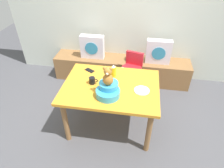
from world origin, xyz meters
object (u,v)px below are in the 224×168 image
Objects in this scene: pillow_floral_left at (92,47)px; coffee_mug at (92,81)px; pillow_floral_right at (158,52)px; cell_phone at (90,70)px; book_stack at (132,58)px; dining_table at (111,91)px; dinner_plate_near at (142,90)px; ketchup_bottle at (113,71)px; highchair at (132,69)px; infant_seat_teal at (108,90)px; teddy_bear at (108,77)px.

pillow_floral_left is 1.24m from coffee_mug.
pillow_floral_right is 3.06× the size of cell_phone.
book_stack is at bearing -1.75° from cell_phone.
cell_phone is at bearing 140.27° from dining_table.
pillow_floral_left is at bearing 127.66° from dinner_plate_near.
coffee_mug is at bearing -75.86° from pillow_floral_left.
ketchup_bottle is 1.28× the size of cell_phone.
dinner_plate_near is at bearing -77.56° from highchair.
dinner_plate_near reaches higher than dining_table.
ketchup_bottle reaches higher than coffee_mug.
pillow_floral_left and infant_seat_teal have the same top height.
infant_seat_teal is at bearing -160.58° from dinner_plate_near.
book_stack is at bearing 69.80° from coffee_mug.
cell_phone is at bearing 126.04° from teddy_bear.
pillow_floral_right is 1.59m from teddy_bear.
highchair is (-0.44, -0.42, -0.16)m from pillow_floral_right.
cell_phone reaches higher than dining_table.
infant_seat_teal is (-0.23, -0.99, 0.29)m from highchair.
ketchup_bottle is at bearing -124.34° from pillow_floral_right.
teddy_bear is at bearing -103.19° from highchair.
pillow_floral_left is 1.33× the size of infant_seat_teal.
pillow_floral_right is 0.50m from book_stack.
highchair reaches higher than book_stack.
infant_seat_teal is at bearing -90.90° from dining_table.
dining_table is 0.26m from infant_seat_teal.
highchair is (0.23, 0.79, -0.12)m from dining_table.
coffee_mug is at bearing 141.06° from infant_seat_teal.
pillow_floral_left is 0.90m from highchair.
ketchup_bottle is (-0.00, 0.23, 0.19)m from dining_table.
infant_seat_teal is (0.55, -1.40, 0.13)m from pillow_floral_left.
coffee_mug is 0.60× the size of dinner_plate_near.
book_stack is 1.39× the size of cell_phone.
pillow_floral_left is 1.51m from infant_seat_teal.
infant_seat_teal is at bearing -115.50° from pillow_floral_right.
infant_seat_teal reaches higher than coffee_mug.
pillow_floral_left is 1.59m from dinner_plate_near.
teddy_bear is 1.35× the size of ketchup_bottle.
pillow_floral_right is at bearing -19.17° from cell_phone.
highchair is 2.39× the size of infant_seat_teal.
pillow_floral_right is at bearing 64.50° from infant_seat_teal.
book_stack is 1.47m from infant_seat_teal.
teddy_bear is 1.25× the size of dinner_plate_near.
dinner_plate_near is (0.97, -1.26, 0.07)m from pillow_floral_left.
pillow_floral_left is at bearing 180.00° from pillow_floral_right.
cell_phone reaches higher than book_stack.
book_stack is at bearing 82.04° from teddy_bear.
teddy_bear is at bearing -90.90° from dining_table.
dinner_plate_near is (0.22, -1.28, 0.24)m from book_stack.
coffee_mug reaches higher than book_stack.
dinner_plate_near is at bearing -80.34° from book_stack.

